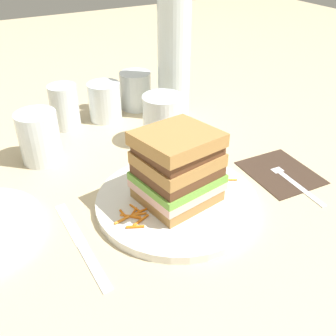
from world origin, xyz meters
TOP-DOWN VIEW (x-y plane):
  - ground_plane at (0.00, 0.00)m, footprint 3.00×3.00m
  - main_plate at (0.01, -0.02)m, footprint 0.26×0.26m
  - sandwich at (0.01, -0.02)m, footprint 0.13×0.13m
  - carrot_shred_0 at (-0.06, -0.03)m, footprint 0.02×0.02m
  - carrot_shred_1 at (-0.06, -0.03)m, footprint 0.02×0.01m
  - carrot_shred_2 at (-0.07, -0.03)m, footprint 0.03×0.02m
  - carrot_shred_3 at (-0.06, -0.04)m, footprint 0.03×0.01m
  - carrot_shred_4 at (-0.08, -0.02)m, footprint 0.00×0.02m
  - carrot_shred_5 at (-0.05, -0.02)m, footprint 0.03×0.01m
  - carrot_shred_6 at (-0.06, -0.02)m, footprint 0.02×0.02m
  - carrot_shred_7 at (-0.07, -0.05)m, footprint 0.03×0.01m
  - carrot_shred_8 at (-0.09, -0.03)m, footprint 0.03×0.01m
  - carrot_shred_9 at (-0.06, -0.01)m, footprint 0.01×0.03m
  - carrot_shred_10 at (0.08, -0.01)m, footprint 0.01×0.03m
  - carrot_shred_11 at (0.08, -0.02)m, footprint 0.01×0.03m
  - carrot_shred_12 at (0.09, 0.01)m, footprint 0.00×0.03m
  - carrot_shred_13 at (0.08, 0.01)m, footprint 0.01×0.03m
  - carrot_shred_14 at (0.08, 0.00)m, footprint 0.03×0.02m
  - carrot_shred_15 at (0.07, -0.00)m, footprint 0.01×0.03m
  - carrot_shred_16 at (0.11, 0.01)m, footprint 0.03×0.01m
  - carrot_shred_17 at (0.09, 0.01)m, footprint 0.01×0.02m
  - carrot_shred_18 at (0.11, -0.02)m, footprint 0.03×0.02m
  - napkin_dark at (0.22, -0.03)m, footprint 0.12×0.14m
  - fork at (0.22, -0.05)m, footprint 0.02×0.17m
  - knife at (-0.15, -0.04)m, footprint 0.02×0.20m
  - juice_glass at (0.09, 0.17)m, footprint 0.08×0.08m
  - water_bottle at (0.18, 0.28)m, footprint 0.07×0.07m
  - empty_tumbler_0 at (-0.06, 0.34)m, footprint 0.06×0.06m
  - empty_tumbler_1 at (0.03, 0.33)m, footprint 0.07×0.07m
  - empty_tumbler_2 at (-0.14, 0.22)m, footprint 0.08×0.08m
  - empty_tumbler_3 at (0.12, 0.36)m, footprint 0.07×0.07m

SIDE VIEW (x-z plane):
  - ground_plane at x=0.00m, z-range 0.00..0.00m
  - napkin_dark at x=0.22m, z-range 0.00..0.00m
  - knife at x=-0.15m, z-range 0.00..0.00m
  - fork at x=0.22m, z-range 0.00..0.01m
  - main_plate at x=0.01m, z-range 0.00..0.01m
  - carrot_shred_12 at x=0.09m, z-range 0.01..0.02m
  - carrot_shred_11 at x=0.08m, z-range 0.01..0.02m
  - carrot_shred_13 at x=0.08m, z-range 0.01..0.02m
  - carrot_shred_15 at x=0.07m, z-range 0.01..0.02m
  - carrot_shred_10 at x=0.08m, z-range 0.01..0.02m
  - carrot_shred_2 at x=-0.07m, z-range 0.01..0.02m
  - carrot_shred_6 at x=-0.06m, z-range 0.01..0.02m
  - carrot_shred_18 at x=0.11m, z-range 0.01..0.02m
  - carrot_shred_9 at x=-0.06m, z-range 0.01..0.02m
  - carrot_shred_0 at x=-0.06m, z-range 0.01..0.02m
  - carrot_shred_16 at x=0.11m, z-range 0.01..0.02m
  - carrot_shred_5 at x=-0.05m, z-range 0.01..0.02m
  - carrot_shred_17 at x=0.09m, z-range 0.01..0.02m
  - carrot_shred_4 at x=-0.08m, z-range 0.01..0.02m
  - carrot_shred_3 at x=-0.06m, z-range 0.01..0.02m
  - carrot_shred_1 at x=-0.06m, z-range 0.01..0.02m
  - carrot_shred_14 at x=0.08m, z-range 0.01..0.02m
  - carrot_shred_8 at x=-0.09m, z-range 0.01..0.02m
  - carrot_shred_7 at x=-0.07m, z-range 0.01..0.02m
  - empty_tumbler_1 at x=0.03m, z-range 0.00..0.09m
  - empty_tumbler_3 at x=0.12m, z-range 0.00..0.09m
  - juice_glass at x=0.09m, z-range -0.01..0.09m
  - empty_tumbler_0 at x=-0.06m, z-range 0.00..0.10m
  - empty_tumbler_2 at x=-0.14m, z-range 0.00..0.10m
  - sandwich at x=0.01m, z-range 0.01..0.13m
  - water_bottle at x=0.18m, z-range -0.02..0.31m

